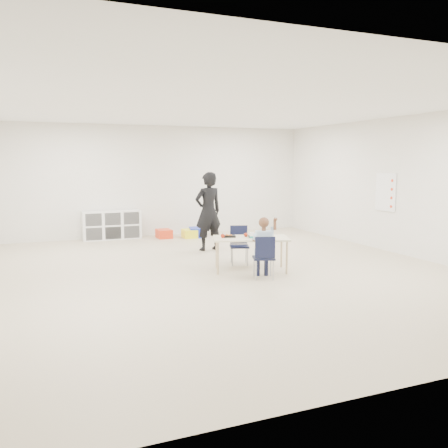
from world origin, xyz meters
name	(u,v)px	position (x,y,z in m)	size (l,w,h in m)	color
room	(222,191)	(0.00, 0.00, 1.40)	(9.00, 9.02, 2.80)	beige
table	(251,254)	(0.50, -0.11, 0.30)	(1.43, 1.03, 0.59)	#F5EAC4
chair_near	(264,257)	(0.46, -0.67, 0.35)	(0.34, 0.32, 0.71)	black
chair_far	(239,245)	(0.53, 0.45, 0.35)	(0.34, 0.32, 0.71)	black
child	(264,245)	(0.46, -0.67, 0.56)	(0.47, 0.47, 1.12)	#BCDEFF
lunch_tray_near	(255,236)	(0.57, -0.11, 0.60)	(0.22, 0.16, 0.03)	black
lunch_tray_far	(229,236)	(0.16, 0.07, 0.60)	(0.22, 0.16, 0.03)	black
milk_carton	(252,236)	(0.46, -0.22, 0.64)	(0.07, 0.07, 0.10)	white
bread_roll	(268,236)	(0.74, -0.29, 0.62)	(0.09, 0.09, 0.07)	tan
apple_near	(246,235)	(0.44, -0.03, 0.63)	(0.07, 0.07, 0.07)	maroon
apple_far	(223,236)	(0.02, 0.01, 0.63)	(0.07, 0.07, 0.07)	maroon
cubby_shelf	(112,225)	(-1.20, 4.28, 0.35)	(1.40, 0.40, 0.70)	white
rules_poster	(386,192)	(3.98, 0.60, 1.25)	(0.02, 0.60, 0.80)	white
adult	(208,211)	(0.49, 2.01, 0.84)	(0.61, 0.40, 1.68)	black
bin_red	(164,234)	(0.03, 3.98, 0.11)	(0.34, 0.44, 0.21)	red
bin_yellow	(189,234)	(0.64, 3.79, 0.10)	(0.33, 0.42, 0.21)	#FFF21A
bin_blue	(197,232)	(0.85, 3.82, 0.12)	(0.38, 0.48, 0.24)	#172BB3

